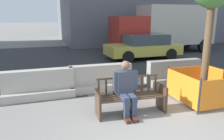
{
  "coord_description": "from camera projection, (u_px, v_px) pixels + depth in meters",
  "views": [
    {
      "loc": [
        -2.13,
        -3.3,
        2.3
      ],
      "look_at": [
        -0.15,
        2.77,
        0.75
      ],
      "focal_mm": 35.0,
      "sensor_mm": 36.0,
      "label": 1
    }
  ],
  "objects": [
    {
      "name": "car_taxi_near",
      "position": [
        144.0,
        46.0,
        12.26
      ],
      "size": [
        4.16,
        2.02,
        1.38
      ],
      "color": "#DBC64C",
      "rests_on": "ground"
    },
    {
      "name": "jersey_barrier_right",
      "position": [
        174.0,
        74.0,
        7.75
      ],
      "size": [
        2.01,
        0.71,
        0.84
      ],
      "color": "gray",
      "rests_on": "ground"
    },
    {
      "name": "ground_plane",
      "position": [
        163.0,
        139.0,
        4.24
      ],
      "size": [
        200.0,
        200.0,
        0.0
      ],
      "primitive_type": "plane",
      "color": "gray"
    },
    {
      "name": "jersey_barrier_centre",
      "position": [
        101.0,
        80.0,
        7.0
      ],
      "size": [
        2.01,
        0.71,
        0.84
      ],
      "color": "#ADA89E",
      "rests_on": "ground"
    },
    {
      "name": "street_asphalt",
      "position": [
        82.0,
        59.0,
        12.28
      ],
      "size": [
        120.0,
        12.0,
        0.01
      ],
      "primitive_type": "cube",
      "color": "#333335",
      "rests_on": "ground"
    },
    {
      "name": "construction_fence",
      "position": [
        203.0,
        85.0,
        6.07
      ],
      "size": [
        1.46,
        1.46,
        0.91
      ],
      "color": "#2D2D33",
      "rests_on": "ground"
    },
    {
      "name": "seated_person",
      "position": [
        126.0,
        87.0,
        5.14
      ],
      "size": [
        0.58,
        0.73,
        1.31
      ],
      "color": "#383D4C",
      "rests_on": "ground"
    },
    {
      "name": "delivery_truck",
      "position": [
        165.0,
        27.0,
        14.57
      ],
      "size": [
        6.82,
        2.37,
        3.05
      ],
      "color": "#B2281E",
      "rests_on": "ground"
    },
    {
      "name": "street_bench",
      "position": [
        131.0,
        98.0,
        5.3
      ],
      "size": [
        1.71,
        0.59,
        0.88
      ],
      "color": "#473323",
      "rests_on": "ground"
    },
    {
      "name": "jersey_barrier_left",
      "position": [
        39.0,
        86.0,
        6.34
      ],
      "size": [
        2.01,
        0.7,
        0.84
      ],
      "color": "#ADA89E",
      "rests_on": "ground"
    }
  ]
}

